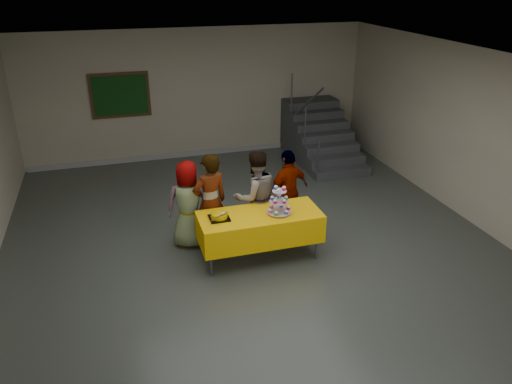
{
  "coord_description": "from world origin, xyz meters",
  "views": [
    {
      "loc": [
        -2.0,
        -6.42,
        4.21
      ],
      "look_at": [
        -0.0,
        0.27,
        1.05
      ],
      "focal_mm": 35.0,
      "sensor_mm": 36.0,
      "label": 1
    }
  ],
  "objects_px": {
    "bear_cake": "(219,215)",
    "schoolchild_a": "(188,204)",
    "bake_table": "(260,226)",
    "noticeboard": "(120,95)",
    "staircase": "(318,137)",
    "schoolchild_d": "(288,191)",
    "schoolchild_c": "(255,197)",
    "cupcake_stand": "(279,203)",
    "schoolchild_b": "(210,202)"
  },
  "relations": [
    {
      "from": "bake_table",
      "to": "cupcake_stand",
      "type": "bearing_deg",
      "value": -11.2
    },
    {
      "from": "schoolchild_c",
      "to": "noticeboard",
      "type": "xyz_separation_m",
      "value": [
        -1.86,
        4.31,
        0.81
      ]
    },
    {
      "from": "schoolchild_c",
      "to": "schoolchild_a",
      "type": "bearing_deg",
      "value": -16.06
    },
    {
      "from": "bear_cake",
      "to": "staircase",
      "type": "bearing_deg",
      "value": 50.47
    },
    {
      "from": "bear_cake",
      "to": "schoolchild_d",
      "type": "bearing_deg",
      "value": 28.64
    },
    {
      "from": "schoolchild_b",
      "to": "schoolchild_c",
      "type": "xyz_separation_m",
      "value": [
        0.76,
        0.06,
        -0.02
      ]
    },
    {
      "from": "bear_cake",
      "to": "schoolchild_d",
      "type": "distance_m",
      "value": 1.57
    },
    {
      "from": "bear_cake",
      "to": "staircase",
      "type": "distance_m",
      "value": 5.24
    },
    {
      "from": "schoolchild_b",
      "to": "noticeboard",
      "type": "bearing_deg",
      "value": -91.9
    },
    {
      "from": "schoolchild_b",
      "to": "schoolchild_c",
      "type": "relative_size",
      "value": 1.03
    },
    {
      "from": "schoolchild_a",
      "to": "staircase",
      "type": "height_order",
      "value": "staircase"
    },
    {
      "from": "cupcake_stand",
      "to": "schoolchild_d",
      "type": "xyz_separation_m",
      "value": [
        0.45,
        0.83,
        -0.21
      ]
    },
    {
      "from": "schoolchild_d",
      "to": "schoolchild_c",
      "type": "bearing_deg",
      "value": -4.76
    },
    {
      "from": "schoolchild_b",
      "to": "cupcake_stand",
      "type": "bearing_deg",
      "value": 132.02
    },
    {
      "from": "bear_cake",
      "to": "noticeboard",
      "type": "relative_size",
      "value": 0.28
    },
    {
      "from": "schoolchild_d",
      "to": "staircase",
      "type": "relative_size",
      "value": 0.61
    },
    {
      "from": "noticeboard",
      "to": "schoolchild_c",
      "type": "bearing_deg",
      "value": -66.65
    },
    {
      "from": "bake_table",
      "to": "bear_cake",
      "type": "relative_size",
      "value": 5.25
    },
    {
      "from": "bake_table",
      "to": "staircase",
      "type": "relative_size",
      "value": 0.78
    },
    {
      "from": "schoolchild_b",
      "to": "bake_table",
      "type": "bearing_deg",
      "value": 124.89
    },
    {
      "from": "bake_table",
      "to": "noticeboard",
      "type": "height_order",
      "value": "noticeboard"
    },
    {
      "from": "bear_cake",
      "to": "schoolchild_a",
      "type": "distance_m",
      "value": 0.79
    },
    {
      "from": "schoolchild_b",
      "to": "schoolchild_c",
      "type": "distance_m",
      "value": 0.77
    },
    {
      "from": "cupcake_stand",
      "to": "noticeboard",
      "type": "bearing_deg",
      "value": 112.41
    },
    {
      "from": "bear_cake",
      "to": "schoolchild_a",
      "type": "bearing_deg",
      "value": 116.37
    },
    {
      "from": "bear_cake",
      "to": "noticeboard",
      "type": "height_order",
      "value": "noticeboard"
    },
    {
      "from": "bear_cake",
      "to": "schoolchild_a",
      "type": "height_order",
      "value": "schoolchild_a"
    },
    {
      "from": "schoolchild_b",
      "to": "schoolchild_d",
      "type": "height_order",
      "value": "schoolchild_b"
    },
    {
      "from": "bear_cake",
      "to": "noticeboard",
      "type": "bearing_deg",
      "value": 103.01
    },
    {
      "from": "bake_table",
      "to": "schoolchild_c",
      "type": "distance_m",
      "value": 0.64
    },
    {
      "from": "schoolchild_c",
      "to": "staircase",
      "type": "bearing_deg",
      "value": -135.69
    },
    {
      "from": "bear_cake",
      "to": "schoolchild_d",
      "type": "relative_size",
      "value": 0.25
    },
    {
      "from": "schoolchild_c",
      "to": "schoolchild_d",
      "type": "height_order",
      "value": "schoolchild_c"
    },
    {
      "from": "cupcake_stand",
      "to": "bear_cake",
      "type": "relative_size",
      "value": 1.24
    },
    {
      "from": "schoolchild_c",
      "to": "schoolchild_d",
      "type": "bearing_deg",
      "value": -172.76
    },
    {
      "from": "bake_table",
      "to": "noticeboard",
      "type": "bearing_deg",
      "value": 109.7
    },
    {
      "from": "cupcake_stand",
      "to": "staircase",
      "type": "relative_size",
      "value": 0.19
    },
    {
      "from": "schoolchild_c",
      "to": "noticeboard",
      "type": "height_order",
      "value": "noticeboard"
    },
    {
      "from": "bake_table",
      "to": "noticeboard",
      "type": "xyz_separation_m",
      "value": [
        -1.75,
        4.9,
        1.04
      ]
    },
    {
      "from": "schoolchild_d",
      "to": "bake_table",
      "type": "bearing_deg",
      "value": 25.25
    },
    {
      "from": "cupcake_stand",
      "to": "schoolchild_a",
      "type": "distance_m",
      "value": 1.5
    },
    {
      "from": "schoolchild_c",
      "to": "bear_cake",
      "type": "bearing_deg",
      "value": 28.73
    },
    {
      "from": "schoolchild_b",
      "to": "staircase",
      "type": "bearing_deg",
      "value": -149.61
    },
    {
      "from": "bear_cake",
      "to": "schoolchild_a",
      "type": "relative_size",
      "value": 0.25
    },
    {
      "from": "cupcake_stand",
      "to": "noticeboard",
      "type": "xyz_separation_m",
      "value": [
        -2.04,
        4.95,
        0.66
      ]
    },
    {
      "from": "bake_table",
      "to": "schoolchild_a",
      "type": "bearing_deg",
      "value": 143.31
    },
    {
      "from": "bake_table",
      "to": "schoolchild_b",
      "type": "xyz_separation_m",
      "value": [
        -0.66,
        0.53,
        0.25
      ]
    },
    {
      "from": "bear_cake",
      "to": "schoolchild_c",
      "type": "relative_size",
      "value": 0.23
    },
    {
      "from": "schoolchild_b",
      "to": "staircase",
      "type": "relative_size",
      "value": 0.67
    },
    {
      "from": "schoolchild_b",
      "to": "schoolchild_c",
      "type": "height_order",
      "value": "schoolchild_b"
    }
  ]
}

